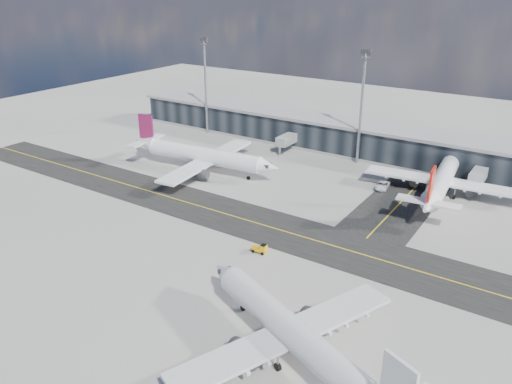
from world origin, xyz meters
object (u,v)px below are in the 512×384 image
airliner_near (295,335)px  airliner_redtail (442,180)px  baggage_tug (261,249)px  airliner_af (202,155)px  service_van (382,185)px

airliner_near → airliner_redtail: bearing=21.3°
airliner_redtail → airliner_near: size_ratio=1.08×
airliner_near → baggage_tug: airliner_near is taller
airliner_redtail → airliner_af: bearing=-168.2°
airliner_redtail → service_van: (-12.21, -2.88, -3.13)m
airliner_af → service_van: airliner_af is taller
airliner_redtail → airliner_near: bearing=-96.7°
airliner_af → service_van: 44.15m
airliner_near → baggage_tug: (-18.09, 20.07, -2.92)m
airliner_near → service_van: size_ratio=6.63×
airliner_af → airliner_redtail: size_ratio=1.05×
baggage_tug → airliner_af: bearing=-132.0°
airliner_af → airliner_redtail: 56.54m
airliner_redtail → airliner_near: (-1.50, -63.07, -0.12)m
airliner_redtail → baggage_tug: bearing=-119.8°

